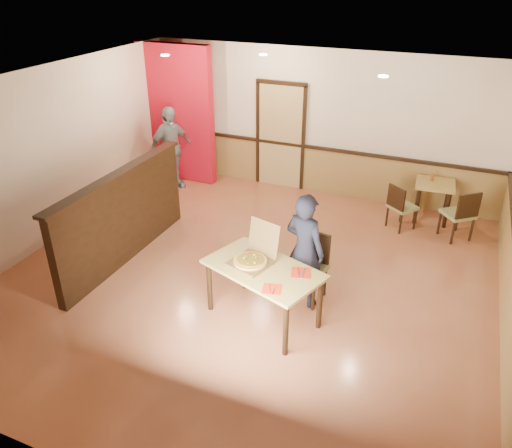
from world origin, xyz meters
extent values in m
plane|color=#B86B47|center=(0.00, 0.00, 0.00)|extent=(7.00, 7.00, 0.00)
plane|color=black|center=(0.00, 0.00, 2.80)|extent=(7.00, 7.00, 0.00)
plane|color=#FFE8C7|center=(0.00, 3.50, 1.40)|extent=(7.00, 0.00, 7.00)
plane|color=#FFE8C7|center=(-3.50, 0.00, 1.40)|extent=(0.00, 7.00, 7.00)
cube|color=olive|center=(0.00, 3.47, 0.45)|extent=(7.00, 0.04, 0.90)
cube|color=black|center=(0.00, 3.45, 0.92)|extent=(7.00, 0.06, 0.06)
cube|color=olive|center=(3.47, 0.00, 0.45)|extent=(0.04, 7.00, 0.90)
cube|color=tan|center=(-0.80, 3.46, 1.05)|extent=(0.90, 0.06, 2.10)
cube|color=black|center=(-2.00, -0.20, 0.70)|extent=(0.14, 3.00, 1.40)
cube|color=black|center=(-2.00, -0.20, 1.42)|extent=(0.20, 3.10, 0.05)
cube|color=#B30C20|center=(-2.90, 3.00, 1.40)|extent=(1.60, 0.20, 2.78)
cylinder|color=#FFE3B2|center=(-2.30, 1.80, 2.78)|extent=(0.14, 0.14, 0.02)
cylinder|color=#FFE3B2|center=(-0.80, 2.50, 2.78)|extent=(0.14, 0.14, 0.02)
cylinder|color=#FFE3B2|center=(1.40, 1.50, 2.78)|extent=(0.14, 0.14, 0.02)
cube|color=tan|center=(0.55, -0.78, 0.77)|extent=(1.66, 1.28, 0.04)
cylinder|color=black|center=(-0.17, -0.88, 0.37)|extent=(0.07, 0.07, 0.75)
cylinder|color=black|center=(0.05, -0.24, 0.37)|extent=(0.07, 0.07, 0.75)
cylinder|color=black|center=(1.06, -1.31, 0.37)|extent=(0.07, 0.07, 0.75)
cylinder|color=black|center=(1.28, -0.68, 0.37)|extent=(0.07, 0.07, 0.75)
cube|color=olive|center=(0.94, -0.14, 0.47)|extent=(0.53, 0.53, 0.06)
cube|color=black|center=(0.96, 0.07, 0.73)|extent=(0.45, 0.10, 0.45)
cylinder|color=black|center=(0.72, -0.31, 0.21)|extent=(0.05, 0.05, 0.41)
cylinder|color=black|center=(0.77, 0.08, 0.21)|extent=(0.05, 0.05, 0.41)
cylinder|color=black|center=(1.11, -0.36, 0.21)|extent=(0.05, 0.05, 0.41)
cylinder|color=black|center=(1.16, 0.03, 0.21)|extent=(0.05, 0.05, 0.41)
cube|color=olive|center=(1.84, 2.50, 0.41)|extent=(0.57, 0.57, 0.05)
cube|color=black|center=(1.72, 2.35, 0.63)|extent=(0.33, 0.27, 0.39)
cylinder|color=black|center=(2.07, 2.53, 0.18)|extent=(0.04, 0.04, 0.35)
cylinder|color=black|center=(1.86, 2.27, 0.18)|extent=(0.04, 0.04, 0.35)
cylinder|color=black|center=(1.81, 2.73, 0.18)|extent=(0.04, 0.04, 0.35)
cylinder|color=black|center=(1.60, 2.47, 0.18)|extent=(0.04, 0.04, 0.35)
cube|color=olive|center=(2.74, 2.50, 0.45)|extent=(0.63, 0.63, 0.06)
cube|color=black|center=(2.87, 2.34, 0.69)|extent=(0.35, 0.30, 0.43)
cylinder|color=black|center=(2.76, 2.76, 0.19)|extent=(0.04, 0.04, 0.39)
cylinder|color=black|center=(2.99, 2.48, 0.19)|extent=(0.04, 0.04, 0.39)
cylinder|color=black|center=(2.48, 2.52, 0.19)|extent=(0.04, 0.04, 0.39)
cylinder|color=black|center=(2.71, 2.24, 0.19)|extent=(0.04, 0.04, 0.39)
cube|color=tan|center=(2.29, 3.05, 0.69)|extent=(0.71, 0.71, 0.04)
cylinder|color=black|center=(2.05, 2.78, 0.34)|extent=(0.07, 0.07, 0.67)
cylinder|color=black|center=(2.02, 3.28, 0.34)|extent=(0.07, 0.07, 0.67)
cylinder|color=black|center=(2.55, 2.82, 0.34)|extent=(0.07, 0.07, 0.67)
cylinder|color=black|center=(2.52, 3.32, 0.34)|extent=(0.07, 0.07, 0.67)
imported|color=black|center=(0.91, -0.22, 0.81)|extent=(0.68, 0.55, 1.62)
imported|color=gray|center=(-2.78, 2.45, 0.85)|extent=(0.75, 1.08, 1.70)
cube|color=brown|center=(0.37, -0.77, 0.80)|extent=(0.58, 0.58, 0.03)
cube|color=brown|center=(0.44, -0.50, 1.05)|extent=(0.47, 0.21, 0.46)
cylinder|color=gold|center=(0.37, -0.77, 0.83)|extent=(0.44, 0.44, 0.03)
cube|color=red|center=(0.82, -1.17, 0.79)|extent=(0.27, 0.27, 0.00)
cylinder|color=white|center=(0.79, -1.17, 0.79)|extent=(0.06, 0.19, 0.01)
cube|color=white|center=(0.85, -1.17, 0.79)|extent=(0.07, 0.20, 0.00)
cube|color=red|center=(1.02, -0.71, 0.79)|extent=(0.30, 0.30, 0.01)
cylinder|color=white|center=(0.99, -0.71, 0.79)|extent=(0.06, 0.20, 0.01)
cube|color=white|center=(1.05, -0.71, 0.79)|extent=(0.08, 0.21, 0.00)
cylinder|color=brown|center=(2.20, 3.13, 0.78)|extent=(0.05, 0.05, 0.13)
camera|label=1|loc=(2.51, -5.66, 4.21)|focal=35.00mm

